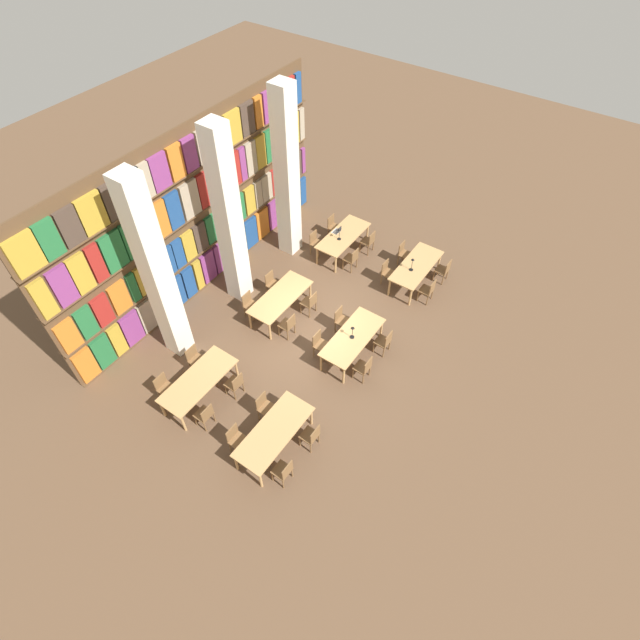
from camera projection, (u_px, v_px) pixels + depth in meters
ground_plane at (316, 333)px, 15.60m from camera, size 40.00×40.00×0.00m
bookshelf_bank at (199, 216)px, 15.31m from camera, size 10.93×0.35×5.50m
pillar_left at (157, 274)px, 13.01m from camera, size 0.61×0.61×6.00m
pillar_center at (229, 220)px, 14.53m from camera, size 0.61×0.61×6.00m
pillar_right at (287, 176)px, 16.04m from camera, size 0.61×0.61×6.00m
reading_table_0 at (274, 432)px, 12.53m from camera, size 2.28×0.94×0.77m
chair_0 at (284, 471)px, 12.07m from camera, size 0.42×0.40×0.89m
chair_1 at (237, 439)px, 12.64m from camera, size 0.42×0.40×0.89m
chair_2 at (311, 436)px, 12.69m from camera, size 0.42×0.40×0.89m
chair_3 at (265, 407)px, 13.26m from camera, size 0.42×0.40×0.89m
reading_table_1 at (353, 338)px, 14.56m from camera, size 2.28×0.94×0.77m
chair_4 at (364, 368)px, 14.11m from camera, size 0.42×0.40×0.89m
chair_5 at (320, 344)px, 14.68m from camera, size 0.42×0.40×0.89m
chair_6 at (384, 341)px, 14.74m from camera, size 0.42×0.40×0.89m
chair_7 at (342, 320)px, 15.31m from camera, size 0.42×0.40×0.89m
desk_lamp_0 at (352, 330)px, 14.25m from camera, size 0.14×0.14×0.47m
reading_table_2 at (416, 267)px, 16.60m from camera, size 2.28×0.94×0.77m
chair_8 at (428, 290)px, 16.16m from camera, size 0.42×0.40×0.89m
chair_9 at (387, 272)px, 16.73m from camera, size 0.42×0.40×0.89m
chair_10 at (444, 270)px, 16.79m from camera, size 0.42×0.40×0.89m
chair_11 at (404, 253)px, 17.36m from camera, size 0.42×0.40×0.89m
desk_lamp_1 at (412, 262)px, 16.13m from camera, size 0.14×0.14×0.50m
reading_table_3 at (199, 381)px, 13.55m from camera, size 2.28×0.94×0.77m
chair_12 at (205, 415)px, 13.10m from camera, size 0.42×0.40×0.89m
chair_13 at (165, 387)px, 13.67m from camera, size 0.42×0.40×0.89m
chair_14 at (235, 384)px, 13.75m from camera, size 0.42×0.40×0.89m
chair_15 at (195, 359)px, 14.32m from camera, size 0.42×0.40×0.89m
reading_table_4 at (280, 298)px, 15.64m from camera, size 2.28×0.94×0.77m
chair_16 at (288, 325)px, 15.17m from camera, size 0.42×0.40×0.89m
chair_17 at (250, 304)px, 15.74m from camera, size 0.42×0.40×0.89m
chair_18 at (310, 302)px, 15.79m from camera, size 0.42×0.40×0.89m
chair_19 at (273, 283)px, 16.36m from camera, size 0.42×0.40×0.89m
reading_table_5 at (343, 237)px, 17.63m from camera, size 2.28×0.94×0.77m
chair_20 at (352, 258)px, 17.17m from camera, size 0.42×0.40×0.89m
chair_21 at (316, 242)px, 17.75m from camera, size 0.42×0.40×0.89m
chair_22 at (369, 241)px, 17.79m from camera, size 0.42×0.40×0.89m
chair_23 at (334, 226)px, 18.36m from camera, size 0.42×0.40×0.89m
desk_lamp_2 at (339, 232)px, 17.21m from camera, size 0.14×0.14×0.45m
laptop at (337, 231)px, 17.66m from camera, size 0.32×0.22×0.21m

